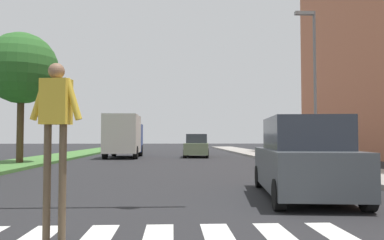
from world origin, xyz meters
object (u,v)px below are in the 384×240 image
object	(u,v)px
suv_crossing	(303,160)
sedan_distant	(130,145)
truck_box_delivery	(124,136)
street_lamp_right	(313,73)
tree_far	(21,69)
pedestrian_performer	(56,124)
sedan_midblock	(197,146)

from	to	relation	value
suv_crossing	sedan_distant	size ratio (longest dim) A/B	1.12
sedan_distant	truck_box_delivery	bearing A→B (deg)	-86.57
street_lamp_right	tree_far	bearing A→B (deg)	168.95
street_lamp_right	truck_box_delivery	world-z (taller)	street_lamp_right
tree_far	pedestrian_performer	world-z (taller)	tree_far
tree_far	truck_box_delivery	distance (m)	9.62
sedan_midblock	pedestrian_performer	bearing A→B (deg)	-98.04
sedan_midblock	sedan_distant	xyz separation A→B (m)	(-6.01, 8.43, -0.05)
street_lamp_right	truck_box_delivery	distance (m)	15.14
suv_crossing	sedan_distant	bearing A→B (deg)	104.41
sedan_distant	truck_box_delivery	size ratio (longest dim) A/B	0.69
truck_box_delivery	street_lamp_right	bearing A→B (deg)	-45.49
sedan_midblock	truck_box_delivery	size ratio (longest dim) A/B	0.73
street_lamp_right	sedan_midblock	distance (m)	12.94
suv_crossing	truck_box_delivery	world-z (taller)	truck_box_delivery
sedan_distant	tree_far	bearing A→B (deg)	-103.52
street_lamp_right	suv_crossing	size ratio (longest dim) A/B	1.57
suv_crossing	truck_box_delivery	distance (m)	20.68
suv_crossing	pedestrian_performer	bearing A→B (deg)	-139.57
suv_crossing	sedan_midblock	size ratio (longest dim) A/B	1.06
street_lamp_right	sedan_midblock	world-z (taller)	street_lamp_right
pedestrian_performer	truck_box_delivery	bearing A→B (deg)	94.89
truck_box_delivery	sedan_midblock	bearing A→B (deg)	7.86
sedan_distant	truck_box_delivery	world-z (taller)	truck_box_delivery
tree_far	pedestrian_performer	distance (m)	17.63
suv_crossing	sedan_midblock	distance (m)	20.31
tree_far	sedan_distant	world-z (taller)	tree_far
pedestrian_performer	sedan_midblock	world-z (taller)	pedestrian_performer
tree_far	suv_crossing	size ratio (longest dim) A/B	1.47
sedan_midblock	truck_box_delivery	world-z (taller)	truck_box_delivery
tree_far	suv_crossing	xyz separation A→B (m)	(11.42, -11.86, -4.29)
street_lamp_right	sedan_distant	bearing A→B (deg)	119.00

